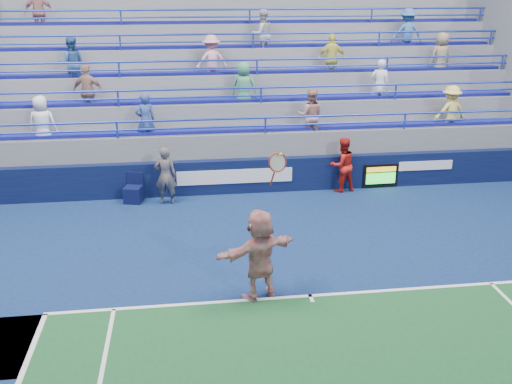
{
  "coord_description": "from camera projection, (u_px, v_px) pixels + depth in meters",
  "views": [
    {
      "loc": [
        -2.52,
        -10.36,
        6.35
      ],
      "look_at": [
        -0.84,
        2.5,
        1.5
      ],
      "focal_mm": 40.0,
      "sensor_mm": 36.0,
      "label": 1
    }
  ],
  "objects": [
    {
      "name": "tennis_player",
      "position": [
        260.0,
        254.0,
        11.82
      ],
      "size": [
        1.92,
        1.28,
        3.19
      ],
      "color": "white",
      "rests_on": "ground"
    },
    {
      "name": "line_judge",
      "position": [
        166.0,
        176.0,
        16.9
      ],
      "size": [
        0.68,
        0.47,
        1.77
      ],
      "primitive_type": "imported",
      "rotation": [
        0.0,
        0.0,
        3.07
      ],
      "color": "#16193C",
      "rests_on": "ground"
    },
    {
      "name": "judge_chair",
      "position": [
        134.0,
        193.0,
        17.21
      ],
      "size": [
        0.62,
        0.62,
        0.9
      ],
      "color": "#0B1137",
      "rests_on": "ground"
    },
    {
      "name": "sponsor_wall",
      "position": [
        266.0,
        175.0,
        17.99
      ],
      "size": [
        18.0,
        0.32,
        1.1
      ],
      "color": "#090F33",
      "rests_on": "ground"
    },
    {
      "name": "ground",
      "position": [
        310.0,
        297.0,
        12.15
      ],
      "size": [
        120.0,
        120.0,
        0.0
      ],
      "primitive_type": "plane",
      "color": "#333538"
    },
    {
      "name": "serve_speed_board",
      "position": [
        380.0,
        176.0,
        18.38
      ],
      "size": [
        1.16,
        0.16,
        0.8
      ],
      "color": "black",
      "rests_on": "ground"
    },
    {
      "name": "bleacher_stand",
      "position": [
        251.0,
        117.0,
        21.15
      ],
      "size": [
        18.0,
        5.6,
        6.13
      ],
      "color": "slate",
      "rests_on": "ground"
    },
    {
      "name": "ball_girl",
      "position": [
        342.0,
        165.0,
        17.91
      ],
      "size": [
        0.99,
        0.85,
        1.75
      ],
      "primitive_type": "imported",
      "rotation": [
        0.0,
        0.0,
        3.4
      ],
      "color": "red",
      "rests_on": "ground"
    }
  ]
}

